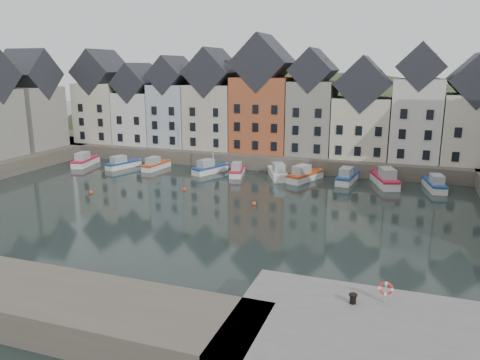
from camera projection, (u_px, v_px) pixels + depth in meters
The scene contains 19 objects.
ground at pixel (185, 213), 49.06m from camera, with size 260.00×260.00×0.00m, color black.
far_quay at pixel (266, 154), 76.30m from camera, with size 90.00×16.00×2.00m, color #51493E.
near_quay at pixel (405, 353), 23.37m from camera, with size 18.00×10.00×2.00m, color #60605E.
hillside at pixel (298, 217), 104.59m from camera, with size 153.60×70.40×64.00m.
far_terrace at pixel (283, 107), 71.55m from camera, with size 72.37×8.16×17.78m.
left_terrace at pixel (9, 107), 71.00m from camera, with size 7.65×17.00×15.69m.
mooring_buoys at pixel (174, 195), 55.21m from camera, with size 20.50×5.50×0.50m.
boat_a at pixel (85, 161), 72.20m from camera, with size 3.08×6.47×2.39m.
boat_b at pixel (122, 164), 70.34m from camera, with size 3.39×5.90×2.16m.
boat_c at pixel (156, 165), 69.58m from camera, with size 2.21×5.68×2.13m.
boat_d at pixel (209, 168), 67.12m from camera, with size 3.96×6.12×11.23m.
boat_e at pixel (237, 171), 65.86m from camera, with size 2.86×5.73×2.11m.
boat_f at pixel (278, 173), 64.01m from camera, with size 4.30×6.54×2.41m.
boat_g at pixel (304, 175), 62.55m from camera, with size 4.19×6.62×2.43m.
boat_h at pixel (347, 177), 61.64m from camera, with size 2.54×6.28×2.35m.
boat_i at pixel (385, 179), 60.04m from camera, with size 4.29×7.30×2.68m.
boat_j at pixel (435, 185), 57.98m from camera, with size 2.94×6.12×2.26m.
mooring_bollard at pixel (353, 298), 26.18m from camera, with size 0.48×0.48×0.56m.
life_ring_post at pixel (386, 289), 26.10m from camera, with size 0.80×0.17×1.30m.
Camera 1 is at (21.09, -42.23, 14.97)m, focal length 35.00 mm.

